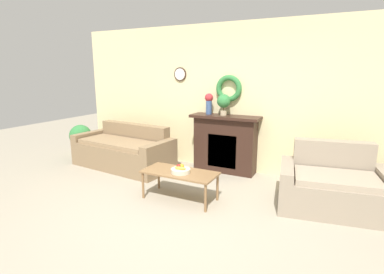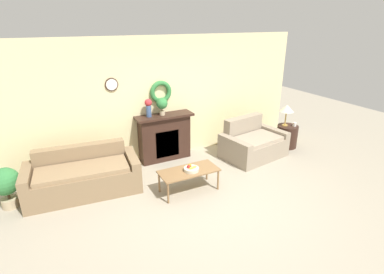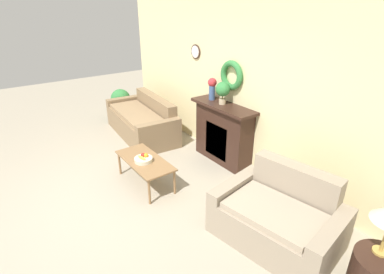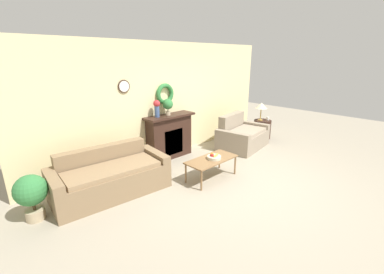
{
  "view_description": "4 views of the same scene",
  "coord_description": "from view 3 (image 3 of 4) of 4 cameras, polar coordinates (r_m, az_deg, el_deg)",
  "views": [
    {
      "loc": [
        1.77,
        -2.93,
        1.85
      ],
      "look_at": [
        -0.27,
        1.12,
        0.85
      ],
      "focal_mm": 28.0,
      "sensor_mm": 36.0,
      "label": 1
    },
    {
      "loc": [
        -2.41,
        -3.69,
        2.99
      ],
      "look_at": [
        0.05,
        1.1,
        0.87
      ],
      "focal_mm": 28.0,
      "sensor_mm": 36.0,
      "label": 2
    },
    {
      "loc": [
        3.44,
        -1.13,
        2.65
      ],
      "look_at": [
        0.06,
        1.35,
        0.74
      ],
      "focal_mm": 28.0,
      "sensor_mm": 36.0,
      "label": 3
    },
    {
      "loc": [
        -3.8,
        -2.48,
        2.37
      ],
      "look_at": [
        -0.09,
        1.39,
        0.68
      ],
      "focal_mm": 24.0,
      "sensor_mm": 36.0,
      "label": 4
    }
  ],
  "objects": [
    {
      "name": "coffee_table",
      "position": [
        4.69,
        -8.98,
        -4.73
      ],
      "size": [
        1.09,
        0.5,
        0.42
      ],
      "color": "olive",
      "rests_on": "ground_plane"
    },
    {
      "name": "fireplace",
      "position": [
        5.28,
        5.93,
        0.77
      ],
      "size": [
        1.27,
        0.41,
        1.06
      ],
      "color": "#331E16",
      "rests_on": "ground_plane"
    },
    {
      "name": "loveseat_right",
      "position": [
        3.82,
        16.11,
        -14.49
      ],
      "size": [
        1.54,
        1.15,
        0.87
      ],
      "rotation": [
        0.0,
        0.0,
        0.16
      ],
      "color": "gray",
      "rests_on": "ground_plane"
    },
    {
      "name": "wall_back",
      "position": [
        5.07,
        8.88,
        9.44
      ],
      "size": [
        6.8,
        0.16,
        2.7
      ],
      "color": "beige",
      "rests_on": "ground_plane"
    },
    {
      "name": "potted_plant_floor_by_couch",
      "position": [
        7.5,
        -13.42,
        6.78
      ],
      "size": [
        0.47,
        0.47,
        0.72
      ],
      "color": "tan",
      "rests_on": "ground_plane"
    },
    {
      "name": "couch_left",
      "position": [
        6.48,
        -9.42,
        2.98
      ],
      "size": [
        2.06,
        1.07,
        0.81
      ],
      "rotation": [
        0.0,
        0.0,
        -0.09
      ],
      "color": "#846B4C",
      "rests_on": "ground_plane"
    },
    {
      "name": "ground_plane",
      "position": [
        4.49,
        -14.84,
        -12.6
      ],
      "size": [
        16.0,
        16.0,
        0.0
      ],
      "primitive_type": "plane",
      "color": "#9E937F"
    },
    {
      "name": "potted_plant_on_mantel",
      "position": [
        5.04,
        5.89,
        8.9
      ],
      "size": [
        0.24,
        0.24,
        0.38
      ],
      "color": "tan",
      "rests_on": "fireplace"
    },
    {
      "name": "fruit_bowl",
      "position": [
        4.61,
        -9.22,
        -4.14
      ],
      "size": [
        0.28,
        0.28,
        0.12
      ],
      "color": "beige",
      "rests_on": "coffee_table"
    },
    {
      "name": "vase_on_mantel_left",
      "position": [
        5.27,
        3.86,
        9.47
      ],
      "size": [
        0.15,
        0.15,
        0.38
      ],
      "color": "#3D5684",
      "rests_on": "fireplace"
    }
  ]
}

